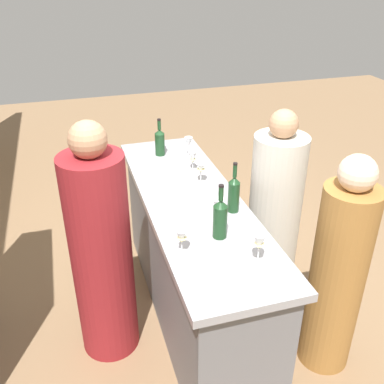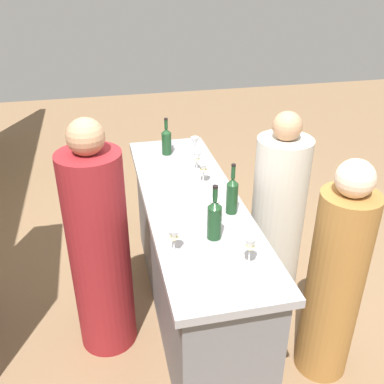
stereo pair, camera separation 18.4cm
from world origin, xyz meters
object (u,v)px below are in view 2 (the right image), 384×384
Objects in this scene: wine_glass_far_center at (215,207)px; person_left_guest at (335,282)px; person_center_guest at (277,220)px; person_right_guest at (100,251)px; wine_bottle_second_left_olive_green at (232,195)px; wine_glass_near_left at (195,143)px; wine_bottle_center_olive_green at (167,141)px; wine_glass_far_left at (203,169)px; wine_glass_near_center at (250,246)px; wine_bottle_leftmost_olive_green at (214,219)px; wine_glass_far_right at (174,237)px; wine_glass_near_right at (197,158)px.

wine_glass_far_center is 0.85m from person_left_guest.
person_right_guest reaches higher than person_center_guest.
person_right_guest is (0.09, 0.84, -0.36)m from wine_bottle_second_left_olive_green.
person_center_guest is at bearing -58.70° from wine_bottle_second_left_olive_green.
wine_glass_near_left is 1.51m from person_left_guest.
person_right_guest reaches higher than wine_bottle_center_olive_green.
wine_glass_far_left is (-0.56, -0.17, -0.01)m from wine_bottle_center_olive_green.
wine_bottle_center_olive_green is 1.74× the size of wine_glass_near_center.
wine_glass_far_right is (-0.09, 0.25, -0.03)m from wine_bottle_leftmost_olive_green.
wine_bottle_center_olive_green is 0.59m from wine_glass_far_left.
person_right_guest is (0.62, 0.77, -0.35)m from wine_glass_near_center.
wine_bottle_leftmost_olive_green is 2.10× the size of wine_glass_far_center.
wine_glass_near_center is at bearing -118.66° from wine_glass_far_right.
wine_glass_near_center is at bearing 47.83° from person_center_guest.
wine_bottle_second_left_olive_green is 0.20× the size of person_right_guest.
person_right_guest is at bearing -6.92° from person_left_guest.
person_center_guest is (-0.16, -0.53, -0.40)m from wine_glass_far_left.
wine_bottle_second_left_olive_green reaches higher than wine_bottle_center_olive_green.
wine_glass_near_center is at bearing -170.94° from wine_glass_far_center.
wine_glass_near_right is (-0.24, 0.04, -0.02)m from wine_glass_near_left.
wine_bottle_second_left_olive_green is at bearing -166.26° from wine_bottle_center_olive_green.
wine_bottle_center_olive_green is (1.24, 0.06, -0.01)m from wine_bottle_leftmost_olive_green.
wine_bottle_leftmost_olive_green reaches higher than wine_glass_far_center.
person_left_guest is (-0.88, -0.60, -0.40)m from wine_glass_far_left.
wine_glass_near_center is at bearing -179.41° from wine_glass_far_left.
wine_glass_far_center is at bearing -6.92° from person_right_guest.
wine_glass_near_left is at bearing -61.39° from person_center_guest.
wine_glass_far_left reaches higher than wine_glass_far_right.
wine_glass_near_right is (0.90, -0.11, -0.03)m from wine_bottle_leftmost_olive_green.
wine_glass_far_right is 0.10× the size of person_center_guest.
wine_bottle_center_olive_green is 0.19× the size of person_right_guest.
wine_bottle_leftmost_olive_green is at bearing 144.05° from wine_bottle_second_left_olive_green.
wine_bottle_leftmost_olive_green is 0.31m from wine_bottle_second_left_olive_green.
wine_glass_near_center reaches higher than wine_glass_near_right.
wine_glass_far_right is (-0.77, 0.35, -0.01)m from wine_glass_far_left.
wine_bottle_second_left_olive_green is at bearing -25.99° from person_left_guest.
person_right_guest is at bearing 134.66° from wine_glass_near_left.
wine_bottle_center_olive_green is (0.99, 0.24, -0.01)m from wine_bottle_second_left_olive_green.
wine_bottle_center_olive_green is 1.90× the size of wine_glass_far_center.
wine_bottle_second_left_olive_green reaches higher than wine_glass_far_center.
wine_glass_far_right is at bearing 7.88° from person_left_guest.
wine_glass_far_right is (0.20, 0.36, -0.02)m from wine_glass_near_center.
person_center_guest reaches higher than wine_glass_near_right.
person_left_guest reaches higher than wine_bottle_leftmost_olive_green.
person_left_guest is at bearing -106.10° from wine_bottle_leftmost_olive_green.
wine_bottle_second_left_olive_green is 1.02m from wine_bottle_center_olive_green.
wine_glass_far_center is at bearing 174.04° from wine_glass_near_left.
person_left_guest is 1.47m from person_right_guest.
person_center_guest is 0.93× the size of person_right_guest.
wine_glass_far_left is at bearing 174.64° from wine_glass_near_left.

